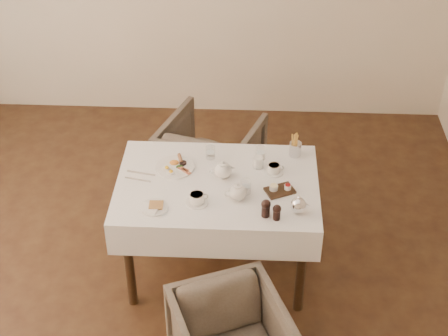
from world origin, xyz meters
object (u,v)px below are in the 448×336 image
object	(u,v)px
table	(217,197)
teapot_centre	(223,169)
breakfast_plate	(175,166)
armchair_far	(211,157)

from	to	relation	value
table	teapot_centre	size ratio (longest dim) A/B	8.16
table	teapot_centre	distance (m)	0.19
breakfast_plate	teapot_centre	size ratio (longest dim) A/B	1.61
table	armchair_far	xyz separation A→B (m)	(-0.10, 0.88, -0.32)
armchair_far	teapot_centre	xyz separation A→B (m)	(0.13, -0.82, 0.50)
table	armchair_far	world-z (taller)	table
table	breakfast_plate	world-z (taller)	breakfast_plate
table	breakfast_plate	distance (m)	0.34
armchair_far	teapot_centre	bearing A→B (deg)	119.78
armchair_far	breakfast_plate	bearing A→B (deg)	96.64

